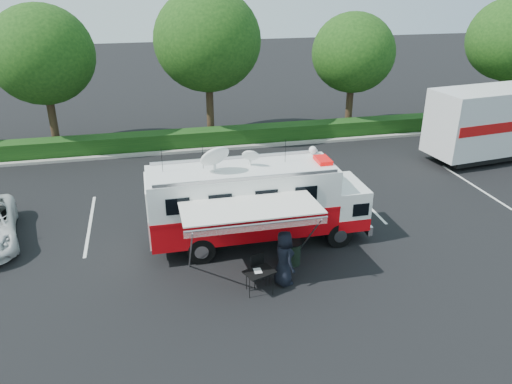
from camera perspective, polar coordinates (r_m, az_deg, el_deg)
ground_plane at (r=19.42m, az=0.33°, el=-5.71°), size 120.00×120.00×0.00m
back_border at (r=30.09m, az=-3.24°, el=15.18°), size 60.00×6.14×8.87m
stall_lines at (r=21.93m, az=-2.73°, el=-2.04°), size 24.12×5.50×0.01m
command_truck at (r=18.62m, az=0.13°, el=-1.20°), size 8.26×2.27×3.97m
awning at (r=16.03m, az=-0.55°, el=-2.23°), size 4.51×2.35×2.73m
person at (r=17.10m, az=3.15°, el=-10.33°), size 0.83×1.07×1.94m
folding_table at (r=16.23m, az=0.41°, el=-9.20°), size 1.11×0.95×0.80m
folding_chair at (r=16.80m, az=0.26°, el=-8.49°), size 0.60×0.63×1.02m
trash_bin at (r=17.90m, az=4.24°, el=-6.95°), size 0.59×0.59×0.88m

